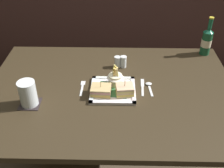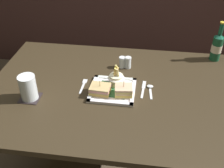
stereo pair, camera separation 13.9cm
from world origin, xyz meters
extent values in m
cube|color=#302617|center=(0.00, 0.00, 0.75)|extent=(1.34, 0.95, 0.03)
cylinder|color=#30260C|center=(-0.60, 0.40, 0.37)|extent=(0.06, 0.06, 0.73)
cylinder|color=black|center=(0.60, 0.40, 0.37)|extent=(0.06, 0.06, 0.73)
cube|color=white|center=(0.01, -0.02, 0.77)|extent=(0.24, 0.24, 0.01)
cube|color=#30683B|center=(0.01, -0.02, 0.78)|extent=(0.18, 0.16, 0.00)
cube|color=white|center=(0.01, -0.13, 0.78)|extent=(0.24, 0.02, 0.01)
cube|color=silver|center=(0.01, 0.09, 0.78)|extent=(0.24, 0.02, 0.01)
cube|color=white|center=(-0.10, -0.02, 0.78)|extent=(0.02, 0.24, 0.01)
cube|color=white|center=(0.12, -0.02, 0.78)|extent=(0.02, 0.24, 0.01)
cube|color=tan|center=(-0.05, -0.05, 0.78)|extent=(0.11, 0.09, 0.01)
cube|color=gold|center=(-0.05, -0.05, 0.79)|extent=(0.11, 0.09, 0.01)
cube|color=tan|center=(-0.05, -0.05, 0.80)|extent=(0.11, 0.09, 0.01)
cube|color=pink|center=(-0.05, -0.05, 0.81)|extent=(0.11, 0.09, 0.01)
cube|color=tan|center=(-0.05, -0.05, 0.81)|extent=(0.11, 0.09, 0.01)
cylinder|color=tan|center=(-0.05, -0.05, 0.81)|extent=(0.00, 0.00, 0.07)
cube|color=#E0BF80|center=(0.07, -0.05, 0.78)|extent=(0.10, 0.09, 0.01)
cube|color=#E0BE4A|center=(0.07, -0.05, 0.79)|extent=(0.10, 0.09, 0.01)
cube|color=#E4B981|center=(0.07, -0.05, 0.80)|extent=(0.10, 0.09, 0.01)
cube|color=#F1D777|center=(0.07, -0.05, 0.81)|extent=(0.10, 0.09, 0.01)
cube|color=#D9B08C|center=(0.07, -0.05, 0.82)|extent=(0.10, 0.09, 0.01)
cylinder|color=tan|center=(0.07, -0.05, 0.82)|extent=(0.00, 0.00, 0.09)
cylinder|color=#EDE9C7|center=(0.02, 0.03, 0.81)|extent=(0.07, 0.07, 0.06)
cone|color=silver|center=(0.02, 0.03, 0.83)|extent=(0.09, 0.09, 0.03)
cube|color=#E5D084|center=(0.03, 0.02, 0.85)|extent=(0.02, 0.02, 0.08)
cube|color=#F3C568|center=(0.01, 0.02, 0.83)|extent=(0.01, 0.01, 0.05)
cube|color=#D7BA51|center=(0.01, 0.03, 0.84)|extent=(0.01, 0.02, 0.07)
cube|color=#F1DF7D|center=(0.01, 0.05, 0.85)|extent=(0.02, 0.01, 0.08)
cube|color=#E9D561|center=(0.02, 0.04, 0.84)|extent=(0.01, 0.01, 0.06)
cube|color=#F0D462|center=(0.02, 0.05, 0.84)|extent=(0.01, 0.01, 0.07)
cube|color=#EFC374|center=(0.02, 0.02, 0.84)|extent=(0.01, 0.01, 0.07)
cube|color=#E3BD62|center=(0.02, 0.04, 0.85)|extent=(0.02, 0.01, 0.07)
cube|color=#F2E082|center=(0.02, 0.03, 0.83)|extent=(0.01, 0.02, 0.05)
cylinder|color=#174D2E|center=(0.59, 0.40, 0.84)|extent=(0.06, 0.06, 0.15)
cone|color=#124E36|center=(0.59, 0.40, 0.93)|extent=(0.06, 0.06, 0.02)
cylinder|color=#145135|center=(0.59, 0.40, 0.97)|extent=(0.02, 0.02, 0.07)
cylinder|color=gold|center=(0.59, 0.40, 1.01)|extent=(0.03, 0.03, 0.01)
cylinder|color=beige|center=(0.59, 0.40, 0.84)|extent=(0.06, 0.06, 0.05)
cube|color=black|center=(-0.40, -0.14, 0.77)|extent=(0.10, 0.10, 0.00)
cylinder|color=silver|center=(-0.40, -0.14, 0.83)|extent=(0.09, 0.09, 0.13)
cylinder|color=silver|center=(-0.40, -0.14, 0.81)|extent=(0.08, 0.08, 0.07)
cube|color=silver|center=(-0.16, -0.02, 0.77)|extent=(0.01, 0.10, 0.00)
cube|color=silver|center=(-0.16, 0.05, 0.77)|extent=(0.02, 0.04, 0.00)
cube|color=silver|center=(0.17, -0.02, 0.77)|extent=(0.02, 0.09, 0.00)
cube|color=silver|center=(0.17, 0.06, 0.77)|extent=(0.02, 0.07, 0.00)
cube|color=silver|center=(0.21, -0.02, 0.77)|extent=(0.02, 0.09, 0.00)
ellipsoid|color=silver|center=(0.20, 0.05, 0.77)|extent=(0.04, 0.03, 0.01)
cylinder|color=silver|center=(0.03, 0.23, 0.79)|extent=(0.04, 0.04, 0.06)
cylinder|color=white|center=(0.03, 0.23, 0.78)|extent=(0.03, 0.03, 0.03)
cylinder|color=silver|center=(0.03, 0.23, 0.83)|extent=(0.04, 0.04, 0.01)
cylinder|color=silver|center=(0.07, 0.23, 0.80)|extent=(0.04, 0.04, 0.06)
cylinder|color=#3B2B2C|center=(0.07, 0.23, 0.78)|extent=(0.03, 0.03, 0.03)
cylinder|color=silver|center=(0.07, 0.23, 0.83)|extent=(0.04, 0.04, 0.01)
camera|label=1|loc=(0.03, -1.19, 1.64)|focal=44.30mm
camera|label=2|loc=(0.17, -1.18, 1.64)|focal=44.30mm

